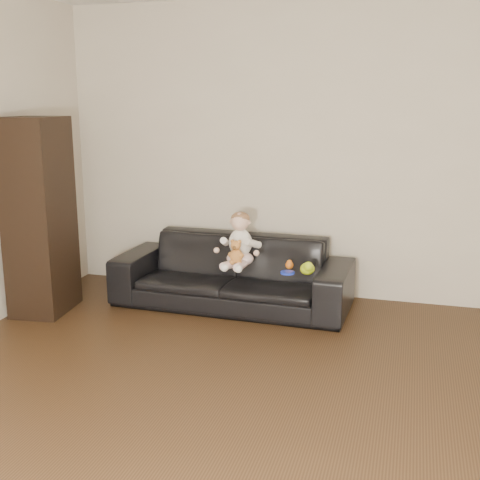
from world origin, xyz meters
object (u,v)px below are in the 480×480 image
(sofa, at_px, (232,272))
(toy_rattle, at_px, (289,265))
(toy_green, at_px, (307,269))
(baby, at_px, (240,243))
(toy_blue_disc, at_px, (287,273))
(cabinet, at_px, (40,217))
(teddy_bear, at_px, (236,252))

(sofa, xyz_separation_m, toy_rattle, (0.52, -0.09, 0.13))
(toy_green, bearing_deg, toy_rattle, 144.84)
(baby, bearing_deg, toy_blue_disc, -4.39)
(cabinet, relative_size, toy_rattle, 23.92)
(baby, xyz_separation_m, toy_rattle, (0.42, 0.02, -0.17))
(baby, distance_m, toy_rattle, 0.45)
(toy_green, bearing_deg, cabinet, -170.51)
(sofa, xyz_separation_m, cabinet, (-1.48, -0.57, 0.51))
(sofa, height_order, toy_green, sofa)
(toy_green, relative_size, toy_rattle, 2.06)
(cabinet, bearing_deg, baby, 9.35)
(teddy_bear, bearing_deg, cabinet, -155.86)
(cabinet, height_order, teddy_bear, cabinet)
(teddy_bear, xyz_separation_m, toy_blue_disc, (0.42, 0.03, -0.15))
(sofa, distance_m, baby, 0.33)
(toy_green, bearing_deg, baby, 170.60)
(cabinet, distance_m, teddy_bear, 1.64)
(teddy_bear, distance_m, toy_blue_disc, 0.45)
(baby, distance_m, toy_blue_disc, 0.49)
(teddy_bear, bearing_deg, toy_rattle, 34.06)
(sofa, relative_size, toy_blue_disc, 17.78)
(sofa, height_order, toy_rattle, sofa)
(cabinet, xyz_separation_m, toy_rattle, (2.00, 0.48, -0.39))
(sofa, relative_size, toy_green, 14.46)
(teddy_bear, distance_m, toy_green, 0.59)
(cabinet, bearing_deg, toy_blue_disc, 2.87)
(cabinet, bearing_deg, teddy_bear, 4.53)
(baby, xyz_separation_m, toy_green, (0.59, -0.10, -0.15))
(teddy_bear, height_order, toy_green, teddy_bear)
(sofa, bearing_deg, teddy_bear, -64.84)
(toy_green, height_order, toy_blue_disc, toy_green)
(teddy_bear, xyz_separation_m, toy_green, (0.58, 0.04, -0.10))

